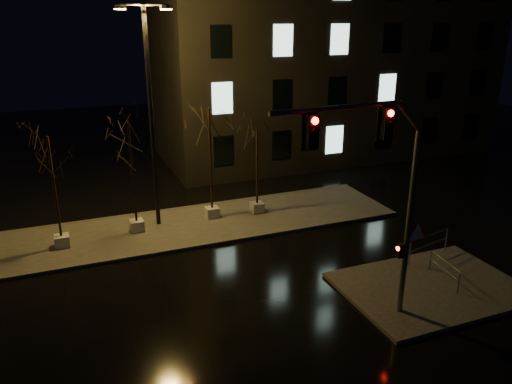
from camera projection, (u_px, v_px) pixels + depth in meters
name	position (u px, v px, depth m)	size (l,w,h in m)	color
ground	(224.00, 283.00, 20.25)	(90.00, 90.00, 0.00)	black
median	(187.00, 226.00, 25.48)	(22.00, 5.00, 0.15)	#413E3A
sidewalk_corner	(431.00, 287.00, 19.79)	(7.00, 5.00, 0.15)	#413E3A
building	(321.00, 53.00, 38.39)	(25.00, 12.00, 15.00)	black
tree_1	(51.00, 162.00, 21.74)	(1.80, 1.80, 5.36)	silver
tree_2	(130.00, 147.00, 23.37)	(1.80, 1.80, 5.62)	silver
tree_3	(210.00, 133.00, 24.94)	(1.80, 1.80, 5.97)	silver
tree_4	(257.00, 148.00, 25.92)	(1.80, 1.80, 4.75)	silver
traffic_signal_mast	(384.00, 183.00, 15.90)	(6.29, 0.51, 7.68)	slate
streetlight_main	(150.00, 105.00, 23.58)	(2.65, 0.67, 10.61)	black
guard_rail_a	(429.00, 243.00, 21.79)	(2.50, 0.61, 1.11)	slate
guard_rail_b	(444.00, 268.00, 19.88)	(0.29, 1.95, 0.93)	slate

